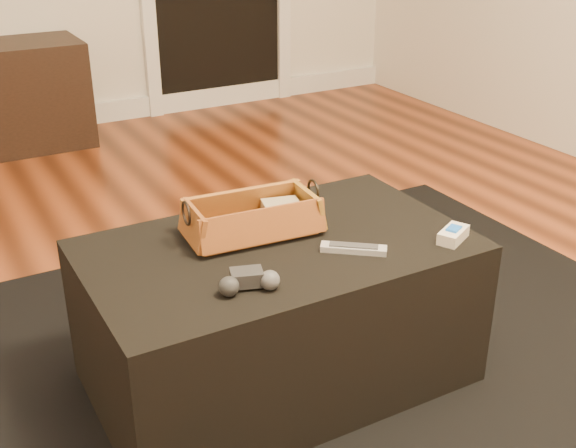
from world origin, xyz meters
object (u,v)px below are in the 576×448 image
ottoman (278,312)px  game_controller (248,281)px  silver_remote (354,248)px  tv_remote (248,230)px  cream_gadget (453,235)px  wicker_basket (252,220)px

ottoman → game_controller: 0.34m
ottoman → silver_remote: (0.15, -0.13, 0.22)m
tv_remote → silver_remote: bearing=-47.6°
tv_remote → game_controller: bearing=-117.7°
game_controller → silver_remote: size_ratio=0.97×
tv_remote → ottoman: bearing=-56.6°
ottoman → cream_gadget: size_ratio=8.83×
silver_remote → cream_gadget: bearing=-15.6°
tv_remote → wicker_basket: bearing=30.9°
ottoman → wicker_basket: (-0.03, 0.08, 0.25)m
silver_remote → cream_gadget: 0.27m
silver_remote → cream_gadget: (0.26, -0.07, 0.01)m
silver_remote → ottoman: bearing=137.7°
game_controller → cream_gadget: bearing=-3.0°
game_controller → cream_gadget: size_ratio=1.33×
wicker_basket → game_controller: size_ratio=2.50×
game_controller → cream_gadget: 0.58m
tv_remote → silver_remote: tv_remote is taller
wicker_basket → silver_remote: 0.28m
cream_gadget → wicker_basket: bearing=146.6°
ottoman → tv_remote: tv_remote is taller
ottoman → cream_gadget: bearing=-26.8°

